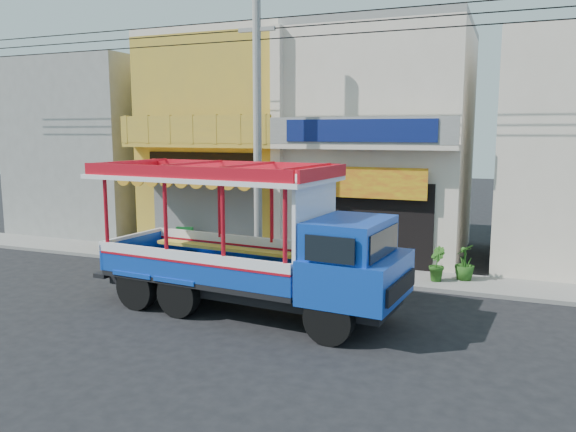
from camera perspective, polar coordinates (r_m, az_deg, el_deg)
The scene contains 12 objects.
ground at distance 15.07m, azimuth -4.81°, elevation -8.89°, with size 90.00×90.00×0.00m, color black.
sidewalk at distance 18.59m, azimuth 0.71°, elevation -5.30°, with size 30.00×2.00×0.12m, color slate.
shophouse_left at distance 23.30m, azimuth -5.02°, elevation 7.52°, with size 6.00×7.50×8.24m.
shophouse_right at distance 21.29m, azimuth 9.69°, elevation 7.34°, with size 6.00×6.75×8.24m.
party_pilaster at distance 19.22m, azimuth -1.15°, elevation 7.03°, with size 0.35×0.30×8.00m, color beige.
filler_building_left at distance 27.21m, azimuth -18.35°, elevation 6.62°, with size 6.00×6.00×7.60m, color gray.
utility_pole at distance 17.74m, azimuth -2.69°, elevation 10.23°, with size 28.00×0.26×9.00m.
songthaew_truck at distance 13.66m, azimuth -2.25°, elevation -2.90°, with size 8.19×3.31×3.73m.
green_sign at distance 20.74m, azimuth -10.42°, elevation -2.65°, with size 0.64×0.39×0.98m.
potted_plant_a at distance 18.34m, azimuth 5.33°, elevation -3.83°, with size 0.84×0.73×0.94m, color #245418.
potted_plant_b at distance 17.27m, azimuth 14.83°, elevation -4.72°, with size 0.56×0.45×1.02m, color #245418.
potted_plant_c at distance 17.61m, azimuth 17.52°, elevation -4.49°, with size 0.60×0.60×1.08m, color #245418.
Camera 1 is at (6.46, -12.85, 4.51)m, focal length 35.00 mm.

